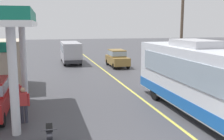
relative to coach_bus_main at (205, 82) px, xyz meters
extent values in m
plane|color=#424247|center=(-1.84, 15.13, -1.72)|extent=(120.00, 120.00, 0.00)
cube|color=#D8CC4C|center=(-1.84, 10.13, -1.72)|extent=(0.16, 50.00, 0.01)
cube|color=silver|center=(0.00, 0.01, 0.16)|extent=(2.50, 11.00, 2.90)
cube|color=#1959B2|center=(0.00, 0.01, -0.94)|extent=(2.54, 11.04, 0.56)
cube|color=#8C9EAD|center=(-1.27, 0.01, 0.61)|extent=(0.06, 9.35, 1.10)
cube|color=#B2B2B7|center=(0.00, 1.01, 1.79)|extent=(1.60, 2.80, 0.36)
cylinder|color=black|center=(-1.10, 3.31, -1.22)|extent=(0.30, 1.00, 1.00)
cylinder|color=black|center=(1.10, 3.31, -1.22)|extent=(0.30, 1.00, 1.00)
cylinder|color=silver|center=(-8.68, -0.20, 0.58)|extent=(0.36, 0.36, 4.60)
cylinder|color=silver|center=(-8.68, 5.20, 0.58)|extent=(0.36, 0.36, 4.60)
cylinder|color=black|center=(-9.36, 0.84, -1.40)|extent=(0.20, 0.64, 0.64)
cylinder|color=black|center=(-9.36, 3.84, -1.40)|extent=(0.20, 0.64, 0.64)
cube|color=#A5A5AD|center=(-4.55, 20.36, -0.33)|extent=(2.00, 6.00, 2.10)
cube|color=#8C9EAD|center=(-4.55, 20.36, 0.07)|extent=(2.04, 5.10, 0.80)
cube|color=#2D2D33|center=(-4.55, 17.31, -1.18)|extent=(1.90, 0.16, 0.36)
cylinder|color=black|center=(-5.43, 18.36, -1.34)|extent=(0.22, 0.76, 0.76)
cylinder|color=black|center=(-3.67, 18.36, -1.34)|extent=(0.22, 0.76, 0.76)
cylinder|color=black|center=(-5.43, 22.36, -1.34)|extent=(0.22, 0.76, 0.76)
cylinder|color=black|center=(-3.67, 22.36, -1.34)|extent=(0.22, 0.76, 0.76)
cylinder|color=black|center=(-7.38, -1.17, -1.42)|extent=(0.10, 0.60, 0.60)
cube|color=black|center=(-7.38, -1.77, -1.22)|extent=(0.20, 1.30, 0.36)
cube|color=black|center=(-7.38, -1.62, -1.00)|extent=(0.24, 0.60, 0.12)
cylinder|color=#2D2D33|center=(-7.38, -2.32, -0.82)|extent=(0.55, 0.04, 0.04)
cylinder|color=#33333F|center=(-9.02, 2.91, -1.31)|extent=(0.14, 0.14, 0.82)
cylinder|color=#33333F|center=(-8.84, 2.91, -1.31)|extent=(0.14, 0.14, 0.82)
cube|color=#BF3333|center=(-8.93, 2.91, -0.60)|extent=(0.36, 0.22, 0.60)
sphere|color=tan|center=(-8.93, 2.91, -0.17)|extent=(0.22, 0.22, 0.22)
cylinder|color=#BF3333|center=(-9.16, 2.91, -0.65)|extent=(0.09, 0.09, 0.58)
cylinder|color=#BF3333|center=(-8.70, 2.91, -0.65)|extent=(0.09, 0.09, 0.58)
cylinder|color=#33333F|center=(-8.55, 1.14, -1.31)|extent=(0.14, 0.14, 0.82)
cylinder|color=#33333F|center=(-8.37, 1.14, -1.31)|extent=(0.14, 0.14, 0.82)
cube|color=#BF3333|center=(-8.46, 1.14, -0.60)|extent=(0.36, 0.22, 0.60)
sphere|color=tan|center=(-8.46, 1.14, -0.17)|extent=(0.22, 0.22, 0.22)
cylinder|color=#BF3333|center=(-8.69, 1.14, -0.65)|extent=(0.09, 0.09, 0.58)
cylinder|color=#BF3333|center=(-8.23, 1.14, -0.65)|extent=(0.09, 0.09, 0.58)
cube|color=olive|center=(0.01, 16.33, -1.00)|extent=(1.70, 4.20, 0.80)
cube|color=olive|center=(0.01, 16.53, -0.25)|extent=(1.50, 2.31, 0.70)
cube|color=#8C9EAD|center=(0.01, 16.53, -0.25)|extent=(1.53, 2.35, 0.49)
cylinder|color=black|center=(-0.74, 14.83, -1.40)|extent=(0.20, 0.64, 0.64)
cylinder|color=black|center=(0.76, 14.83, -1.40)|extent=(0.20, 0.64, 0.64)
cylinder|color=black|center=(-0.74, 17.83, -1.40)|extent=(0.20, 0.64, 0.64)
cylinder|color=black|center=(0.76, 17.83, -1.40)|extent=(0.20, 0.64, 0.64)
cylinder|color=brown|center=(3.71, 9.39, 2.19)|extent=(0.24, 0.24, 7.81)
camera|label=1|loc=(-7.41, -11.31, 2.70)|focal=43.35mm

